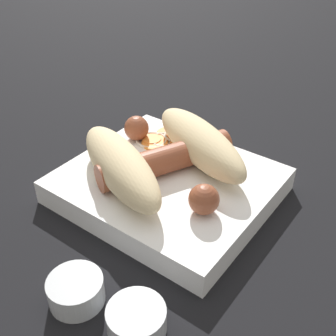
% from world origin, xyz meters
% --- Properties ---
extents(ground_plane, '(3.00, 3.00, 0.00)m').
position_xyz_m(ground_plane, '(0.00, 0.00, 0.00)').
color(ground_plane, black).
extents(food_tray, '(0.22, 0.19, 0.03)m').
position_xyz_m(food_tray, '(0.00, 0.00, 0.01)').
color(food_tray, white).
rests_on(food_tray, ground_plane).
extents(bread_roll, '(0.21, 0.20, 0.04)m').
position_xyz_m(bread_roll, '(-0.01, 0.00, 0.05)').
color(bread_roll, beige).
rests_on(bread_roll, food_tray).
extents(sausage, '(0.17, 0.15, 0.03)m').
position_xyz_m(sausage, '(-0.01, 0.01, 0.04)').
color(sausage, brown).
rests_on(sausage, food_tray).
extents(pickled_veggies, '(0.08, 0.08, 0.00)m').
position_xyz_m(pickled_veggies, '(-0.04, 0.06, 0.03)').
color(pickled_veggies, orange).
rests_on(pickled_veggies, food_tray).
extents(condiment_cup_near, '(0.05, 0.05, 0.02)m').
position_xyz_m(condiment_cup_near, '(0.02, -0.16, 0.01)').
color(condiment_cup_near, silver).
rests_on(condiment_cup_near, ground_plane).
extents(condiment_cup_far, '(0.05, 0.05, 0.02)m').
position_xyz_m(condiment_cup_far, '(0.08, -0.15, 0.01)').
color(condiment_cup_far, silver).
rests_on(condiment_cup_far, ground_plane).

